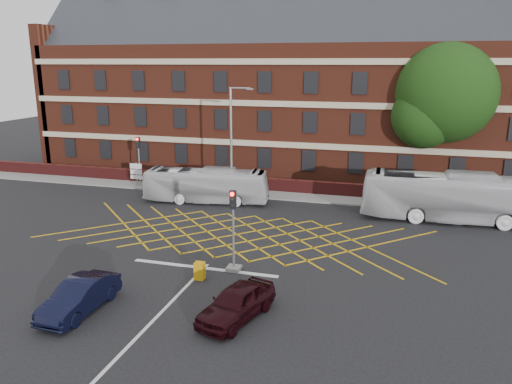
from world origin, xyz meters
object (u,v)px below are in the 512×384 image
(car_maroon, at_px, (237,303))
(traffic_light_far, at_px, (139,166))
(utility_cabinet, at_px, (200,271))
(deciduous_tree, at_px, (444,100))
(bus_left, at_px, (206,185))
(street_lamp, at_px, (232,163))
(direction_signs, at_px, (136,172))
(traffic_light_near, at_px, (233,238))
(car_navy, at_px, (80,296))
(bus_right, at_px, (452,197))

(car_maroon, distance_m, traffic_light_far, 24.98)
(utility_cabinet, bearing_deg, deciduous_tree, 60.13)
(bus_left, bearing_deg, utility_cabinet, -167.20)
(car_maroon, height_order, street_lamp, street_lamp)
(bus_left, distance_m, street_lamp, 2.62)
(street_lamp, bearing_deg, deciduous_tree, 25.33)
(car_maroon, height_order, traffic_light_far, traffic_light_far)
(car_maroon, distance_m, deciduous_tree, 27.19)
(deciduous_tree, xyz_separation_m, traffic_light_far, (-24.63, -4.91, -5.77))
(deciduous_tree, height_order, direction_signs, deciduous_tree)
(car_maroon, height_order, utility_cabinet, car_maroon)
(utility_cabinet, bearing_deg, car_maroon, -46.93)
(utility_cabinet, bearing_deg, traffic_light_far, 126.74)
(car_maroon, distance_m, street_lamp, 18.51)
(deciduous_tree, bearing_deg, traffic_light_far, -168.72)
(deciduous_tree, distance_m, traffic_light_near, 23.47)
(bus_left, xyz_separation_m, traffic_light_far, (-7.42, 3.21, 0.44))
(car_navy, bearing_deg, car_maroon, 12.48)
(car_maroon, height_order, traffic_light_near, traffic_light_near)
(traffic_light_near, xyz_separation_m, street_lamp, (-4.32, 12.64, 1.20))
(direction_signs, bearing_deg, street_lamp, -10.02)
(bus_right, relative_size, deciduous_tree, 0.99)
(car_maroon, bearing_deg, traffic_light_far, 144.55)
(traffic_light_far, bearing_deg, bus_right, -6.86)
(bus_right, relative_size, traffic_light_far, 2.79)
(street_lamp, xyz_separation_m, utility_cabinet, (3.05, -14.16, -2.52))
(car_maroon, bearing_deg, bus_left, 132.28)
(direction_signs, bearing_deg, bus_left, -18.71)
(traffic_light_far, height_order, street_lamp, street_lamp)
(bus_right, xyz_separation_m, traffic_light_near, (-11.49, -11.97, 0.10))
(street_lamp, height_order, utility_cabinet, street_lamp)
(deciduous_tree, distance_m, street_lamp, 17.59)
(deciduous_tree, distance_m, traffic_light_far, 25.77)
(street_lamp, bearing_deg, traffic_light_near, -71.11)
(traffic_light_near, height_order, street_lamp, street_lamp)
(direction_signs, bearing_deg, traffic_light_near, -46.53)
(bus_left, relative_size, utility_cabinet, 10.62)
(street_lamp, bearing_deg, traffic_light_far, 165.76)
(street_lamp, distance_m, direction_signs, 9.47)
(traffic_light_near, bearing_deg, bus_left, 117.71)
(bus_right, height_order, deciduous_tree, deciduous_tree)
(bus_right, bearing_deg, car_maroon, 148.22)
(bus_left, xyz_separation_m, street_lamp, (1.86, 0.86, 1.64))
(deciduous_tree, bearing_deg, bus_left, -154.73)
(traffic_light_near, height_order, traffic_light_far, same)
(bus_left, distance_m, direction_signs, 7.75)
(direction_signs, distance_m, utility_cabinet, 20.00)
(traffic_light_near, bearing_deg, utility_cabinet, -130.09)
(traffic_light_far, xyz_separation_m, utility_cabinet, (12.32, -16.51, -1.32))
(car_navy, bearing_deg, direction_signs, 114.26)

